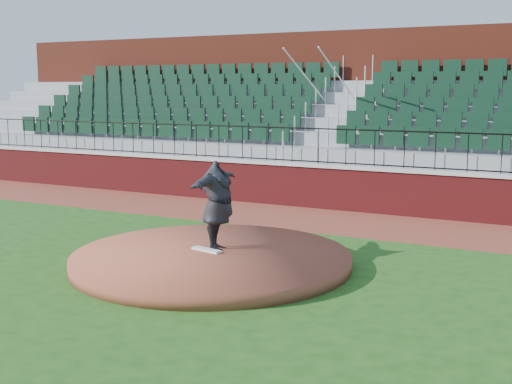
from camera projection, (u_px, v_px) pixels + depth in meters
The scene contains 10 objects.
ground at pixel (220, 269), 12.69m from camera, with size 90.00×90.00×0.00m, color #1E4C15.
warning_track at pixel (324, 220), 17.43m from camera, with size 34.00×3.20×0.01m, color brown.
field_wall at pixel (345, 189), 18.74m from camera, with size 34.00×0.35×1.20m, color maroon.
wall_cap at pixel (346, 167), 18.63m from camera, with size 34.00×0.45×0.10m, color #B7B7B7.
wall_railing at pixel (346, 147), 18.55m from camera, with size 34.00×0.05×1.00m, color black, non-canonical shape.
seating_stands at pixel (376, 125), 20.86m from camera, with size 34.00×5.10×4.60m, color gray, non-canonical shape.
concourse_wall at pixel (400, 108), 23.24m from camera, with size 34.00×0.50×5.50m, color maroon.
pitchers_mound at pixel (212, 259), 12.97m from camera, with size 5.48×5.48×0.25m, color brown.
pitching_rubber at pixel (207, 250), 13.11m from camera, with size 0.67×0.17×0.04m, color white.
pitcher at pixel (218, 205), 13.15m from camera, with size 2.20×0.60×1.79m, color black.
Camera 1 is at (6.28, -10.60, 3.46)m, focal length 46.31 mm.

